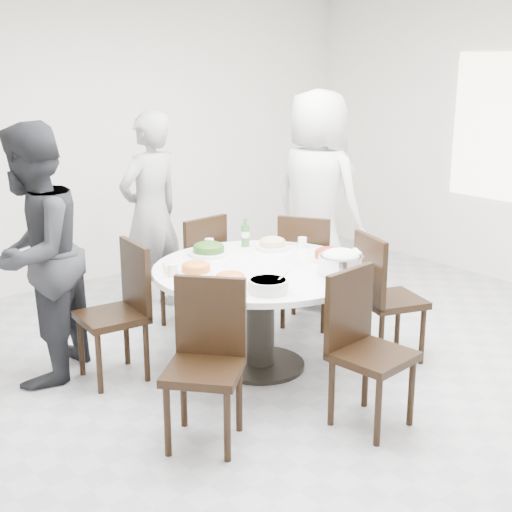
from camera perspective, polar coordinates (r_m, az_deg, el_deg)
floor at (r=5.11m, az=4.28°, el=-9.38°), size 6.00×6.00×0.01m
wall_back at (r=7.16m, az=-12.19°, el=9.24°), size 6.00×0.01×2.80m
dining_table at (r=5.07m, az=0.35°, el=-4.97°), size 1.50×1.50×0.75m
chair_ne at (r=5.87m, az=4.24°, el=-1.05°), size 0.58×0.58×0.95m
chair_n at (r=5.83m, az=-5.21°, el=-1.21°), size 0.46×0.46×0.95m
chair_nw at (r=4.96m, az=-11.49°, el=-4.54°), size 0.46×0.46×0.95m
chair_sw at (r=4.07m, az=-4.23°, el=-8.86°), size 0.59×0.59×0.95m
chair_s at (r=4.31m, az=9.37°, el=-7.61°), size 0.46×0.46×0.95m
chair_se at (r=5.27m, az=10.78°, el=-3.26°), size 0.53×0.53×0.95m
diner_right at (r=6.31m, az=4.90°, el=4.56°), size 0.74×1.01×1.90m
diner_middle at (r=6.17m, az=-8.42°, el=3.41°), size 0.70×0.53×1.73m
diner_left at (r=4.97m, az=-17.33°, el=0.05°), size 1.09×1.07×1.77m
dish_greens at (r=5.25m, az=-3.81°, el=0.49°), size 0.29×0.29×0.08m
dish_pale at (r=5.41m, az=1.31°, el=0.92°), size 0.25×0.25×0.07m
dish_orange at (r=4.79m, az=-4.82°, el=-1.11°), size 0.25×0.25×0.07m
dish_redbrown at (r=5.12m, az=5.93°, el=-0.01°), size 0.28×0.28×0.07m
dish_tofu at (r=4.54m, az=-2.07°, el=-2.03°), size 0.24×0.24×0.06m
rice_bowl at (r=4.80m, az=6.79°, el=-0.73°), size 0.30×0.30×0.13m
soup_bowl at (r=4.43m, az=0.98°, el=-2.38°), size 0.25×0.25×0.08m
beverage_bottle at (r=5.47m, az=-0.86°, el=1.90°), size 0.06×0.06×0.22m
tea_cups at (r=5.43m, az=-3.55°, el=1.01°), size 0.07×0.07×0.08m
chopsticks at (r=5.40m, az=-4.08°, el=0.56°), size 0.24×0.04×0.01m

